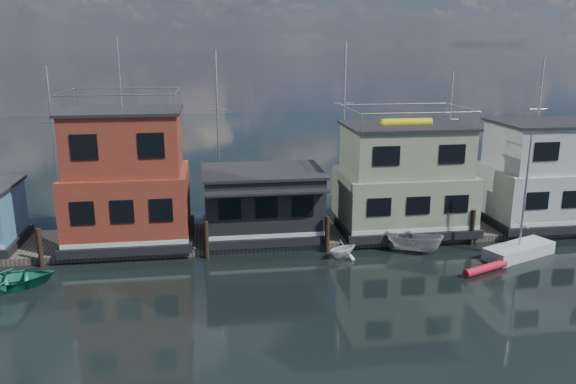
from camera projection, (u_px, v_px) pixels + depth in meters
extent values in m
plane|color=black|center=(302.00, 332.00, 23.84)|extent=(160.00, 160.00, 0.00)
cube|color=#595147|center=(271.00, 236.00, 35.28)|extent=(48.00, 5.00, 0.40)
cube|color=black|center=(132.00, 235.00, 34.00)|extent=(7.40, 5.90, 0.50)
cube|color=maroon|center=(129.00, 201.00, 33.46)|extent=(7.00, 5.50, 3.74)
cube|color=maroon|center=(125.00, 142.00, 32.55)|extent=(6.30, 4.95, 3.46)
cube|color=black|center=(122.00, 111.00, 32.09)|extent=(6.65, 5.23, 0.16)
cylinder|color=silver|center=(119.00, 74.00, 31.56)|extent=(0.08, 0.08, 4.00)
cube|color=black|center=(263.00, 229.00, 35.10)|extent=(7.40, 5.40, 0.50)
cube|color=black|center=(262.00, 199.00, 34.60)|extent=(7.00, 5.00, 3.40)
cube|color=black|center=(262.00, 171.00, 34.15)|extent=(7.30, 5.30, 0.16)
cube|color=black|center=(267.00, 192.00, 31.62)|extent=(7.00, 1.20, 0.12)
cube|color=black|center=(401.00, 223.00, 36.33)|extent=(8.40, 5.90, 0.50)
cube|color=gray|center=(402.00, 196.00, 35.87)|extent=(8.00, 5.50, 3.12)
cube|color=gray|center=(405.00, 150.00, 35.10)|extent=(7.20, 4.95, 2.88)
cube|color=black|center=(406.00, 126.00, 34.72)|extent=(7.60, 5.23, 0.16)
cylinder|color=yellow|center=(406.00, 123.00, 34.67)|extent=(3.20, 0.56, 0.56)
cube|color=black|center=(544.00, 216.00, 37.70)|extent=(8.40, 5.90, 0.50)
cube|color=beige|center=(547.00, 190.00, 37.23)|extent=(8.00, 5.50, 3.12)
cube|color=beige|center=(553.00, 146.00, 36.47)|extent=(7.20, 4.95, 2.88)
cube|color=black|center=(555.00, 123.00, 36.09)|extent=(7.60, 5.23, 0.16)
cylinder|color=#2D2116|center=(40.00, 248.00, 30.59)|extent=(0.28, 0.28, 2.20)
cylinder|color=#2D2116|center=(206.00, 240.00, 31.82)|extent=(0.28, 0.28, 2.20)
cylinder|color=#2D2116|center=(327.00, 234.00, 32.78)|extent=(0.28, 0.28, 2.20)
cylinder|color=#2D2116|center=(472.00, 227.00, 34.01)|extent=(0.28, 0.28, 2.20)
cylinder|color=silver|center=(54.00, 145.00, 37.82)|extent=(0.16, 0.16, 10.50)
cylinder|color=silver|center=(52.00, 122.00, 37.42)|extent=(1.40, 0.06, 0.06)
cylinder|color=silver|center=(218.00, 135.00, 39.20)|extent=(0.16, 0.16, 11.50)
cylinder|color=silver|center=(217.00, 110.00, 38.76)|extent=(1.40, 0.06, 0.06)
cylinder|color=silver|center=(344.00, 128.00, 40.37)|extent=(0.16, 0.16, 12.00)
cylinder|color=silver|center=(344.00, 103.00, 39.91)|extent=(1.40, 0.06, 0.06)
cylinder|color=silver|center=(448.00, 140.00, 41.72)|extent=(0.16, 0.16, 10.00)
cylinder|color=silver|center=(450.00, 119.00, 41.34)|extent=(1.40, 0.06, 0.06)
cylinder|color=silver|center=(536.00, 131.00, 42.55)|extent=(0.16, 0.16, 11.00)
cylinder|color=silver|center=(539.00, 109.00, 42.13)|extent=(1.40, 0.06, 0.06)
imported|color=white|center=(342.00, 248.00, 32.13)|extent=(2.59, 2.47, 1.06)
cylinder|color=red|center=(485.00, 268.00, 30.07)|extent=(2.95, 1.56, 0.44)
imported|color=beige|center=(414.00, 242.00, 32.84)|extent=(3.52, 2.92, 1.30)
imported|color=#268D71|center=(12.00, 280.00, 28.11)|extent=(4.75, 4.00, 0.84)
cube|color=silver|center=(519.00, 251.00, 32.29)|extent=(4.76, 3.12, 0.70)
cylinder|color=silver|center=(525.00, 191.00, 31.38)|extent=(0.12, 0.12, 6.43)
cube|color=silver|center=(522.00, 225.00, 31.89)|extent=(0.58, 1.32, 0.05)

